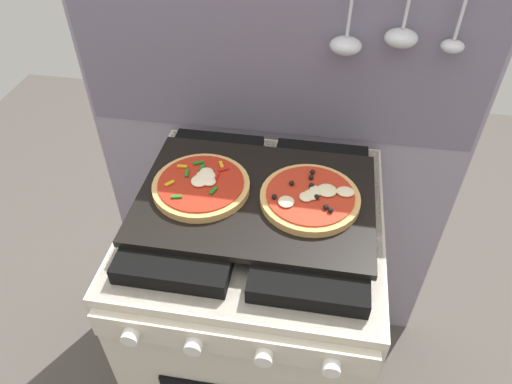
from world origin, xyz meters
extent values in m
plane|color=#4C4742|center=(0.00, 0.00, 0.00)|extent=(4.00, 4.00, 0.00)
cube|color=gray|center=(0.00, 0.34, 0.78)|extent=(1.10, 0.03, 1.55)
cube|color=slate|center=(0.00, 0.32, 1.15)|extent=(1.08, 0.00, 0.56)
ellipsoid|color=silver|center=(0.17, 0.29, 1.16)|extent=(0.08, 0.06, 0.04)
ellipsoid|color=silver|center=(0.29, 0.29, 1.19)|extent=(0.08, 0.07, 0.04)
ellipsoid|color=silver|center=(0.41, 0.29, 1.18)|extent=(0.05, 0.05, 0.03)
cube|color=beige|center=(0.00, 0.00, 0.43)|extent=(0.60, 0.60, 0.86)
cube|color=black|center=(0.00, 0.00, 0.85)|extent=(0.59, 0.59, 0.01)
cube|color=black|center=(-0.14, 0.00, 0.88)|extent=(0.24, 0.51, 0.04)
cube|color=black|center=(0.14, 0.00, 0.88)|extent=(0.24, 0.51, 0.04)
cube|color=beige|center=(0.00, -0.31, 0.80)|extent=(0.58, 0.02, 0.07)
cylinder|color=silver|center=(-0.20, -0.33, 0.80)|extent=(0.04, 0.02, 0.04)
cylinder|color=silver|center=(-0.07, -0.33, 0.80)|extent=(0.04, 0.02, 0.04)
cylinder|color=silver|center=(0.07, -0.33, 0.80)|extent=(0.04, 0.02, 0.04)
cylinder|color=silver|center=(0.20, -0.33, 0.80)|extent=(0.04, 0.02, 0.04)
cube|color=black|center=(0.00, 0.00, 0.91)|extent=(0.54, 0.38, 0.02)
cylinder|color=tan|center=(-0.13, 0.00, 0.93)|extent=(0.23, 0.23, 0.02)
cylinder|color=#AD2614|center=(-0.13, 0.00, 0.94)|extent=(0.20, 0.20, 0.00)
ellipsoid|color=beige|center=(-0.12, 0.02, 0.94)|extent=(0.05, 0.04, 0.01)
ellipsoid|color=beige|center=(-0.13, 0.00, 0.94)|extent=(0.04, 0.04, 0.01)
ellipsoid|color=beige|center=(-0.12, 0.00, 0.94)|extent=(0.03, 0.03, 0.01)
ellipsoid|color=beige|center=(-0.11, 0.00, 0.94)|extent=(0.03, 0.03, 0.01)
ellipsoid|color=beige|center=(-0.12, 0.03, 0.94)|extent=(0.03, 0.03, 0.01)
cube|color=gold|center=(-0.19, 0.05, 0.94)|extent=(0.02, 0.01, 0.00)
cube|color=#19721E|center=(-0.09, -0.03, 0.94)|extent=(0.02, 0.03, 0.00)
cube|color=#19721E|center=(-0.14, 0.05, 0.94)|extent=(0.01, 0.02, 0.00)
cube|color=#19721E|center=(-0.15, 0.06, 0.94)|extent=(0.02, 0.02, 0.00)
cube|color=#19721E|center=(-0.17, 0.02, 0.94)|extent=(0.01, 0.03, 0.00)
cube|color=#19721E|center=(-0.17, -0.06, 0.94)|extent=(0.03, 0.01, 0.00)
cube|color=red|center=(-0.09, 0.05, 0.94)|extent=(0.02, 0.02, 0.00)
cube|color=gold|center=(-0.20, -0.02, 0.94)|extent=(0.02, 0.02, 0.00)
cube|color=red|center=(-0.10, 0.02, 0.94)|extent=(0.01, 0.02, 0.00)
cube|color=gold|center=(-0.10, 0.07, 0.94)|extent=(0.02, 0.03, 0.00)
cylinder|color=tan|center=(0.12, 0.00, 0.93)|extent=(0.23, 0.23, 0.02)
cylinder|color=#B72D19|center=(0.12, 0.00, 0.94)|extent=(0.20, 0.20, 0.00)
ellipsoid|color=beige|center=(0.11, -0.01, 0.94)|extent=(0.03, 0.03, 0.01)
ellipsoid|color=beige|center=(0.07, -0.04, 0.94)|extent=(0.04, 0.04, 0.01)
ellipsoid|color=beige|center=(0.13, 0.01, 0.94)|extent=(0.03, 0.03, 0.01)
ellipsoid|color=beige|center=(0.13, -0.01, 0.94)|extent=(0.03, 0.04, 0.01)
ellipsoid|color=beige|center=(0.20, 0.02, 0.94)|extent=(0.04, 0.03, 0.01)
ellipsoid|color=beige|center=(0.16, 0.01, 0.94)|extent=(0.05, 0.04, 0.01)
sphere|color=black|center=(0.12, 0.05, 0.94)|extent=(0.01, 0.01, 0.01)
sphere|color=black|center=(0.12, 0.07, 0.94)|extent=(0.01, 0.01, 0.01)
sphere|color=black|center=(0.14, -0.01, 0.94)|extent=(0.01, 0.01, 0.01)
sphere|color=black|center=(0.05, -0.03, 0.94)|extent=(0.01, 0.01, 0.01)
sphere|color=black|center=(0.12, 0.02, 0.94)|extent=(0.01, 0.01, 0.01)
sphere|color=black|center=(0.08, 0.02, 0.94)|extent=(0.01, 0.01, 0.01)
sphere|color=black|center=(0.17, -0.05, 0.94)|extent=(0.01, 0.01, 0.01)
sphere|color=black|center=(0.16, -0.04, 0.94)|extent=(0.01, 0.01, 0.01)
camera|label=1|loc=(0.13, -0.78, 1.64)|focal=32.95mm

